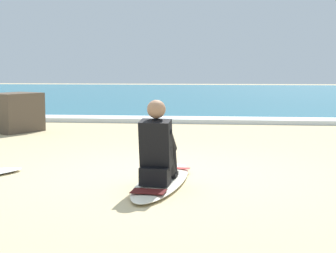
{
  "coord_description": "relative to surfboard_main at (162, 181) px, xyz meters",
  "views": [
    {
      "loc": [
        0.84,
        -6.4,
        1.36
      ],
      "look_at": [
        0.06,
        0.7,
        0.55
      ],
      "focal_mm": 54.2,
      "sensor_mm": 36.0,
      "label": 1
    }
  ],
  "objects": [
    {
      "name": "surfer_seated",
      "position": [
        -0.02,
        -0.26,
        0.4
      ],
      "size": [
        0.4,
        0.72,
        0.95
      ],
      "color": "black",
      "rests_on": "surfboard_main"
    },
    {
      "name": "sea",
      "position": [
        -0.13,
        20.79,
        0.01
      ],
      "size": [
        80.0,
        28.0,
        0.1
      ],
      "primitive_type": "cube",
      "color": "teal",
      "rests_on": "ground"
    },
    {
      "name": "ground_plane",
      "position": [
        -0.13,
        0.5,
        -0.04
      ],
      "size": [
        80.0,
        80.0,
        0.0
      ],
      "primitive_type": "plane",
      "color": "#CCB584"
    },
    {
      "name": "shoreline_rock",
      "position": [
        -3.79,
        4.65,
        0.39
      ],
      "size": [
        1.17,
        1.26,
        0.84
      ],
      "primitive_type": "cube",
      "rotation": [
        0.0,
        0.0,
        2.66
      ],
      "color": "brown",
      "rests_on": "ground"
    },
    {
      "name": "surfboard_main",
      "position": [
        0.0,
        0.0,
        0.0
      ],
      "size": [
        0.71,
        2.22,
        0.08
      ],
      "color": "#EFE5C6",
      "rests_on": "ground"
    },
    {
      "name": "breaking_foam",
      "position": [
        -0.13,
        7.09,
        0.02
      ],
      "size": [
        80.0,
        0.9,
        0.11
      ],
      "primitive_type": "cube",
      "color": "white",
      "rests_on": "ground"
    }
  ]
}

